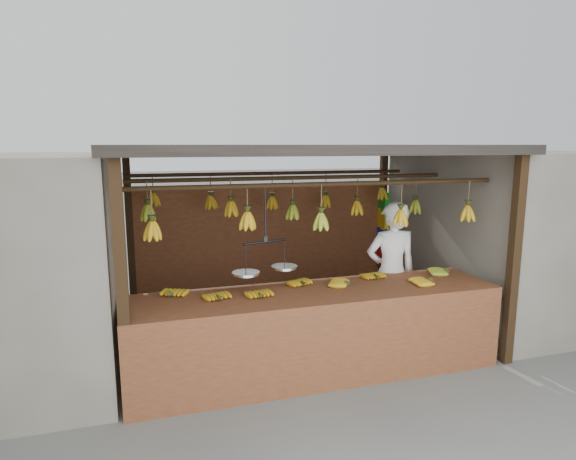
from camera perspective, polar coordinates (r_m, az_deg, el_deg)
name	(u,v)px	position (r m, az deg, el deg)	size (l,w,h in m)	color
ground	(295,333)	(6.37, 0.80, -12.05)	(80.00, 80.00, 0.00)	#5B5B57
stall	(287,178)	(6.23, -0.08, 6.13)	(4.30, 3.30, 2.40)	black
neighbor_right	(529,231)	(7.89, 26.62, -0.11)	(3.00, 3.00, 2.30)	slate
counter	(321,312)	(4.99, 3.99, -9.63)	(3.89, 0.88, 0.96)	brown
hanging_bananas	(295,209)	(5.95, 0.81, 2.51)	(3.65, 2.23, 0.40)	gold
balance_scale	(266,266)	(4.92, -2.68, -4.24)	(0.70, 0.40, 0.88)	black
vendor	(391,273)	(5.96, 12.12, -5.02)	(0.64, 0.42, 1.74)	white
bag_bundles	(383,229)	(8.02, 11.17, 0.13)	(0.08, 0.26, 1.23)	#199926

